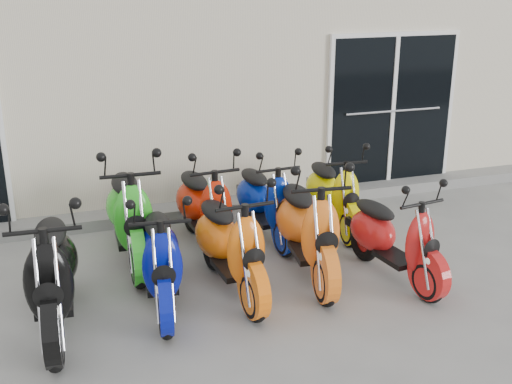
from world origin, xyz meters
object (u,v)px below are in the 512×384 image
scooter_front_orange_b (308,215)px  scooter_back_red (204,196)px  scooter_front_black (50,258)px  scooter_front_orange_a (230,232)px  scooter_back_yellow (333,184)px  scooter_back_green (129,202)px  scooter_front_blue (160,246)px  scooter_front_red (395,226)px  scooter_back_blue (265,191)px

scooter_front_orange_b → scooter_back_red: scooter_front_orange_b is taller
scooter_front_black → scooter_front_orange_a: (1.72, 0.17, -0.04)m
scooter_front_black → scooter_back_yellow: bearing=25.0°
scooter_back_red → scooter_back_yellow: size_ratio=1.07×
scooter_back_green → scooter_front_blue: bearing=-81.0°
scooter_front_orange_b → scooter_back_green: scooter_back_green is taller
scooter_back_green → scooter_back_yellow: scooter_back_green is taller
scooter_back_red → scooter_back_green: bearing=-178.6°
scooter_front_red → scooter_back_blue: scooter_back_blue is taller
scooter_front_blue → scooter_back_green: 1.13m
scooter_back_red → scooter_front_black: bearing=-146.9°
scooter_back_red → scooter_front_orange_b: bearing=-54.6°
scooter_front_orange_a → scooter_back_red: (0.02, 1.14, -0.01)m
scooter_front_blue → scooter_back_blue: bearing=47.0°
scooter_front_black → scooter_back_blue: scooter_front_black is taller
scooter_front_red → scooter_back_yellow: 1.47m
scooter_front_blue → scooter_front_red: scooter_front_blue is taller
scooter_front_orange_b → scooter_back_red: (-0.86, 1.05, -0.04)m
scooter_back_red → scooter_back_blue: scooter_back_red is taller
scooter_front_orange_a → scooter_back_blue: 1.43m
scooter_back_red → scooter_back_blue: (0.77, 0.06, -0.04)m
scooter_front_black → scooter_back_yellow: size_ratio=1.16×
scooter_front_blue → scooter_back_red: 1.40m
scooter_front_black → scooter_back_blue: bearing=31.6°
scooter_front_orange_b → scooter_back_yellow: 1.38m
scooter_back_blue → scooter_back_green: bearing=-178.7°
scooter_front_blue → scooter_back_blue: (1.50, 1.25, -0.02)m
scooter_front_blue → scooter_back_green: scooter_back_green is taller
scooter_front_orange_a → scooter_back_green: 1.36m
scooter_back_red → scooter_front_red: bearing=-43.5°
scooter_front_black → scooter_front_orange_b: scooter_front_black is taller
scooter_front_orange_b → scooter_back_red: bearing=135.9°
scooter_front_black → scooter_back_red: scooter_front_black is taller
scooter_front_orange_a → scooter_back_red: size_ratio=1.01×
scooter_back_red → scooter_back_yellow: bearing=-1.8°
scooter_back_green → scooter_back_red: (0.87, 0.08, -0.06)m
scooter_front_black → scooter_back_red: 2.18m
scooter_back_blue → scooter_back_yellow: size_ratio=1.01×
scooter_front_orange_b → scooter_back_blue: (-0.09, 1.10, -0.08)m
scooter_front_black → scooter_front_orange_a: bearing=8.8°
scooter_front_orange_a → scooter_front_black: bearing=-178.3°
scooter_back_blue → scooter_front_red: bearing=-61.0°
scooter_back_green → scooter_back_yellow: 2.55m
scooter_front_orange_b → scooter_back_green: 1.98m
scooter_back_yellow → scooter_back_green: bearing=-173.2°
scooter_front_black → scooter_front_red: scooter_front_black is taller
scooter_back_green → scooter_front_black: bearing=-123.2°
scooter_front_black → scooter_front_red: 3.44m
scooter_front_orange_b → scooter_back_yellow: (0.81, 1.11, -0.09)m
scooter_back_red → scooter_front_blue: bearing=-125.5°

